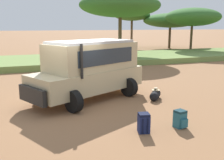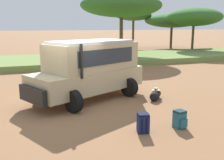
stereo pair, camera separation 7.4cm
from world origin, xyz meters
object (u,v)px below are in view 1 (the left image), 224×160
object	(u,v)px
backpack_cluster_center	(180,119)
acacia_tree_right_mid	(192,17)
acacia_tree_left_mid	(120,5)
acacia_tree_centre_back	(132,15)
acacia_tree_far_right	(170,20)
safari_vehicle	(90,68)
backpack_beside_front_wheel	(144,123)
duffel_bag_low_black_case	(155,95)

from	to	relation	value
backpack_cluster_center	acacia_tree_right_mid	size ratio (longest dim) A/B	0.09
acacia_tree_left_mid	acacia_tree_centre_back	size ratio (longest dim) A/B	1.43
acacia_tree_centre_back	acacia_tree_right_mid	world-z (taller)	acacia_tree_centre_back
backpack_cluster_center	acacia_tree_far_right	bearing A→B (deg)	58.28
safari_vehicle	backpack_cluster_center	distance (m)	4.55
backpack_beside_front_wheel	acacia_tree_far_right	xyz separation A→B (m)	(16.36, 24.46, 3.42)
acacia_tree_left_mid	acacia_tree_right_mid	bearing A→B (deg)	11.54
safari_vehicle	acacia_tree_right_mid	xyz separation A→B (m)	(15.49, 13.95, 2.65)
safari_vehicle	acacia_tree_far_right	bearing A→B (deg)	50.48
safari_vehicle	acacia_tree_right_mid	bearing A→B (deg)	42.01
backpack_beside_front_wheel	acacia_tree_right_mid	world-z (taller)	acacia_tree_right_mid
backpack_cluster_center	acacia_tree_centre_back	bearing A→B (deg)	68.51
backpack_cluster_center	safari_vehicle	bearing A→B (deg)	112.37
backpack_cluster_center	acacia_tree_right_mid	bearing A→B (deg)	52.60
acacia_tree_left_mid	acacia_tree_centre_back	xyz separation A→B (m)	(5.99, 10.58, -0.41)
safari_vehicle	backpack_beside_front_wheel	distance (m)	4.20
acacia_tree_left_mid	duffel_bag_low_black_case	bearing A→B (deg)	-105.73
acacia_tree_right_mid	acacia_tree_far_right	world-z (taller)	acacia_tree_right_mid
duffel_bag_low_black_case	acacia_tree_right_mid	distance (m)	20.22
duffel_bag_low_black_case	acacia_tree_far_right	distance (m)	26.08
backpack_cluster_center	acacia_tree_left_mid	distance (m)	17.39
backpack_cluster_center	acacia_tree_far_right	xyz separation A→B (m)	(15.15, 24.52, 3.43)
backpack_beside_front_wheel	backpack_cluster_center	size ratio (longest dim) A/B	1.07
acacia_tree_centre_back	acacia_tree_far_right	size ratio (longest dim) A/B	0.68
acacia_tree_centre_back	safari_vehicle	bearing A→B (deg)	-118.35
acacia_tree_centre_back	acacia_tree_far_right	distance (m)	5.18
backpack_beside_front_wheel	backpack_cluster_center	xyz separation A→B (m)	(1.21, -0.06, -0.02)
duffel_bag_low_black_case	acacia_tree_far_right	bearing A→B (deg)	56.36
duffel_bag_low_black_case	acacia_tree_right_mid	world-z (taller)	acacia_tree_right_mid
acacia_tree_centre_back	acacia_tree_right_mid	xyz separation A→B (m)	(3.27, -8.69, -0.46)
acacia_tree_centre_back	duffel_bag_low_black_case	bearing A→B (deg)	-112.21
backpack_beside_front_wheel	duffel_bag_low_black_case	bearing A→B (deg)	55.22
backpack_beside_front_wheel	acacia_tree_centre_back	xyz separation A→B (m)	(11.74, 26.69, 4.12)
duffel_bag_low_black_case	acacia_tree_right_mid	bearing A→B (deg)	49.27
acacia_tree_right_mid	acacia_tree_left_mid	bearing A→B (deg)	-168.46
duffel_bag_low_black_case	safari_vehicle	bearing A→B (deg)	156.38
safari_vehicle	acacia_tree_centre_back	xyz separation A→B (m)	(12.22, 22.65, 3.10)
duffel_bag_low_black_case	acacia_tree_left_mid	distance (m)	14.44
backpack_beside_front_wheel	safari_vehicle	bearing A→B (deg)	96.76
backpack_cluster_center	acacia_tree_left_mid	bearing A→B (deg)	74.29
duffel_bag_low_black_case	acacia_tree_left_mid	bearing A→B (deg)	74.27
acacia_tree_left_mid	acacia_tree_centre_back	bearing A→B (deg)	60.51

